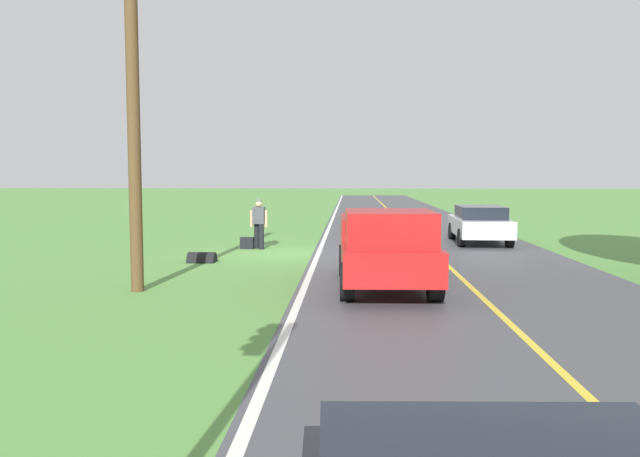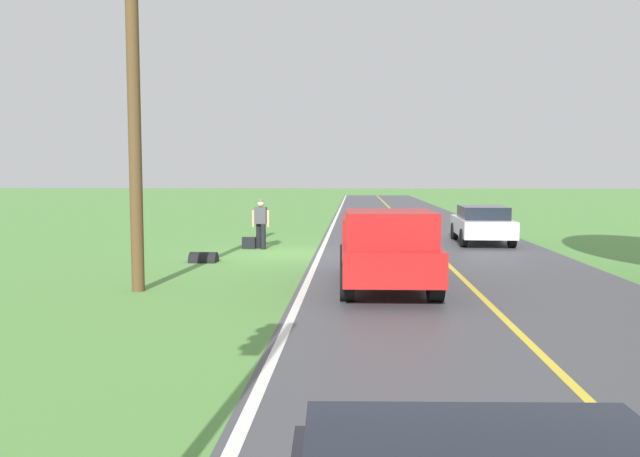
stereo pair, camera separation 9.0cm
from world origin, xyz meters
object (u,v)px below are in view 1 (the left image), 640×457
at_px(hitchhiker_walking, 259,221).
at_px(suitcase_carried, 247,243).
at_px(pickup_truck_passing, 386,246).
at_px(sedan_near_oncoming, 480,223).
at_px(utility_pole_roadside, 133,95).

bearing_deg(hitchhiker_walking, suitcase_carried, 6.22).
height_order(hitchhiker_walking, suitcase_carried, hitchhiker_walking).
bearing_deg(suitcase_carried, pickup_truck_passing, 34.67).
height_order(pickup_truck_passing, sedan_near_oncoming, pickup_truck_passing).
bearing_deg(hitchhiker_walking, pickup_truck_passing, 117.44).
bearing_deg(suitcase_carried, hitchhiker_walking, 100.86).
xyz_separation_m(sedan_near_oncoming, utility_pole_roadside, (9.59, 10.51, 3.56)).
bearing_deg(utility_pole_roadside, suitcase_carried, -97.68).
bearing_deg(pickup_truck_passing, utility_pole_roadside, 6.22).
height_order(suitcase_carried, utility_pole_roadside, utility_pole_roadside).
xyz_separation_m(hitchhiker_walking, pickup_truck_passing, (-3.99, 7.68, -0.01)).
distance_m(suitcase_carried, utility_pole_roadside, 9.27).
height_order(pickup_truck_passing, utility_pole_roadside, utility_pole_roadside).
bearing_deg(pickup_truck_passing, hitchhiker_walking, -62.56).
bearing_deg(pickup_truck_passing, sedan_near_oncoming, -112.31).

